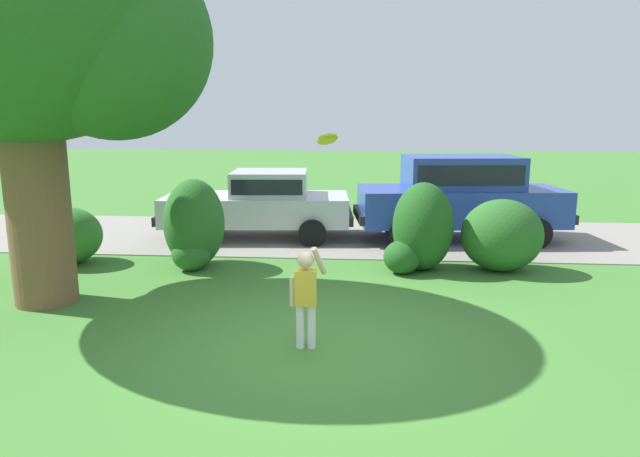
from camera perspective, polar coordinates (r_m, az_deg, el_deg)
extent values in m
plane|color=#3D752D|center=(7.21, -1.11, -11.67)|extent=(80.00, 80.00, 0.00)
cube|color=gray|center=(13.46, 1.60, -0.76)|extent=(28.00, 4.40, 0.02)
cylinder|color=brown|center=(9.43, -26.30, 2.11)|extent=(0.91, 0.91, 3.00)
ellipsoid|color=#286023|center=(8.80, -20.01, 17.28)|extent=(2.76, 2.76, 2.76)
ellipsoid|color=#286023|center=(10.70, -27.42, 15.52)|extent=(2.19, 2.19, 2.19)
ellipsoid|color=#33702B|center=(11.94, -23.85, -0.66)|extent=(1.26, 1.24, 1.09)
ellipsoid|color=#286023|center=(10.90, -12.45, 0.52)|extent=(1.11, 1.30, 1.66)
ellipsoid|color=#286023|center=(10.73, -12.75, -2.44)|extent=(0.71, 0.71, 0.64)
ellipsoid|color=#1E511C|center=(10.59, 10.25, 0.19)|extent=(1.11, 1.21, 1.62)
ellipsoid|color=#1E511C|center=(10.37, 8.22, -2.84)|extent=(0.68, 0.68, 0.61)
ellipsoid|color=#286023|center=(10.89, 17.71, -0.66)|extent=(1.47, 1.22, 1.33)
cube|color=silver|center=(13.30, -6.34, 1.96)|extent=(4.33, 2.16, 0.64)
cube|color=silver|center=(13.18, -5.03, 4.54)|extent=(1.80, 1.74, 0.56)
cube|color=black|center=(13.18, -5.03, 4.54)|extent=(1.67, 1.75, 0.34)
cylinder|color=black|center=(12.67, -12.63, -0.45)|extent=(0.62, 0.27, 0.60)
cylinder|color=black|center=(14.48, -11.03, 1.05)|extent=(0.62, 0.27, 0.60)
cylinder|color=black|center=(12.36, -0.77, -0.47)|extent=(0.62, 0.27, 0.60)
cylinder|color=black|center=(14.21, -0.66, 1.07)|extent=(0.62, 0.27, 0.60)
cube|color=black|center=(13.73, -15.24, 1.25)|extent=(0.26, 1.75, 0.20)
cube|color=black|center=(13.26, 2.91, 1.29)|extent=(0.26, 1.75, 0.20)
cube|color=#28429E|center=(13.34, 13.78, 2.26)|extent=(4.67, 2.30, 0.80)
cube|color=#28429E|center=(13.24, 13.93, 5.50)|extent=(2.63, 1.87, 0.72)
cube|color=black|center=(13.24, 13.93, 5.50)|extent=(2.44, 1.87, 0.43)
cylinder|color=black|center=(12.21, 8.50, -0.55)|extent=(0.70, 0.29, 0.68)
cylinder|color=black|center=(14.03, 7.18, 1.02)|extent=(0.70, 0.29, 0.68)
cylinder|color=black|center=(12.99, 20.71, -0.45)|extent=(0.70, 0.29, 0.68)
cylinder|color=black|center=(14.71, 17.99, 1.03)|extent=(0.70, 0.29, 0.68)
cube|color=black|center=(12.96, 3.91, 1.40)|extent=(0.30, 1.75, 0.20)
cube|color=black|center=(14.14, 22.73, 1.38)|extent=(0.30, 1.75, 0.20)
cylinder|color=white|center=(7.07, -2.00, -9.74)|extent=(0.10, 0.10, 0.55)
cylinder|color=white|center=(7.07, -0.85, -9.76)|extent=(0.10, 0.10, 0.55)
cube|color=gold|center=(6.91, -1.44, -5.91)|extent=(0.27, 0.17, 0.44)
sphere|color=beige|center=(6.81, -1.46, -3.18)|extent=(0.20, 0.20, 0.20)
cylinder|color=beige|center=(6.86, -0.10, -3.25)|extent=(0.19, 0.24, 0.39)
cylinder|color=beige|center=(6.93, -2.77, -6.30)|extent=(0.07, 0.07, 0.36)
cylinder|color=yellow|center=(7.62, 0.74, 8.92)|extent=(0.31, 0.26, 0.22)
cylinder|color=orange|center=(7.62, 0.74, 8.95)|extent=(0.17, 0.15, 0.13)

